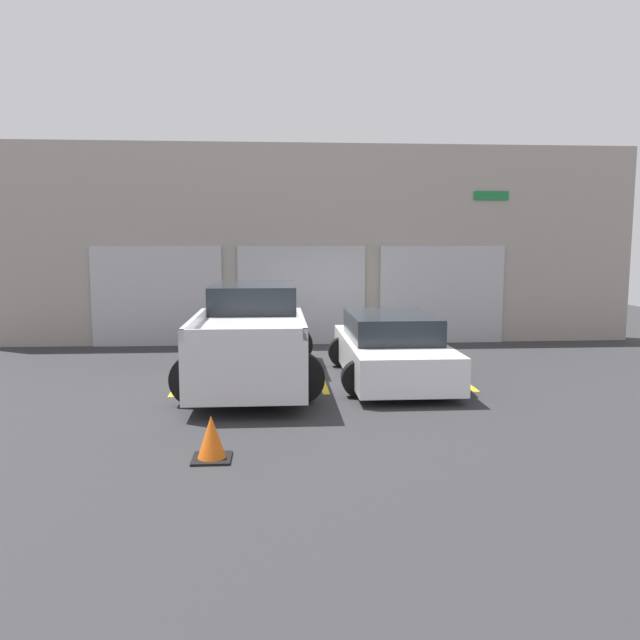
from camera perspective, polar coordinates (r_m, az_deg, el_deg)
The scene contains 8 objects.
ground_plane at distance 13.24m, azimuth -0.26°, elevation -4.27°, with size 28.00×28.00×0.00m, color #2D2D30.
shophouse_building at distance 16.26m, azimuth -1.06°, elevation 6.71°, with size 17.06×0.68×5.09m.
pickup_truck at distance 12.00m, azimuth -6.26°, elevation -1.42°, with size 2.50×5.38×1.75m.
sedan_white at distance 12.01m, azimuth 6.51°, elevation -2.62°, with size 2.19×4.22×1.26m.
parking_stripe_far_left at distance 12.03m, azimuth -12.62°, elevation -5.59°, with size 0.12×2.20×0.01m, color gold.
parking_stripe_left at distance 11.93m, azimuth 0.17°, elevation -5.53°, with size 0.12×2.20×0.01m, color gold.
parking_stripe_centre at distance 12.40m, azimuth 12.56°, elevation -5.21°, with size 0.12×2.20×0.01m, color gold.
traffic_cone at distance 7.77m, azimuth -9.89°, elevation -10.70°, with size 0.47×0.47×0.55m.
Camera 1 is at (-0.86, -12.95, 2.62)m, focal length 35.00 mm.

